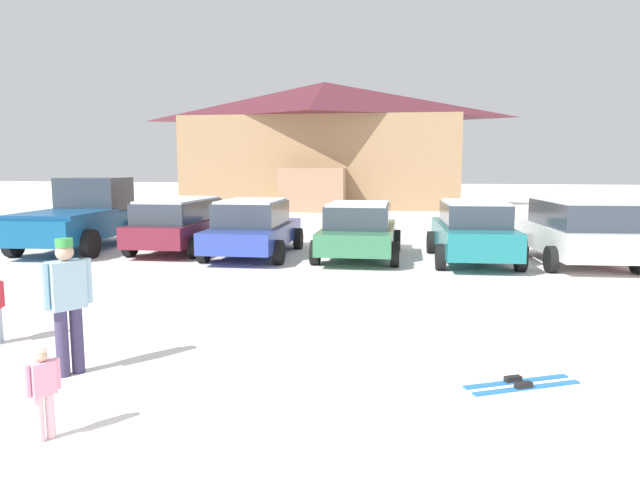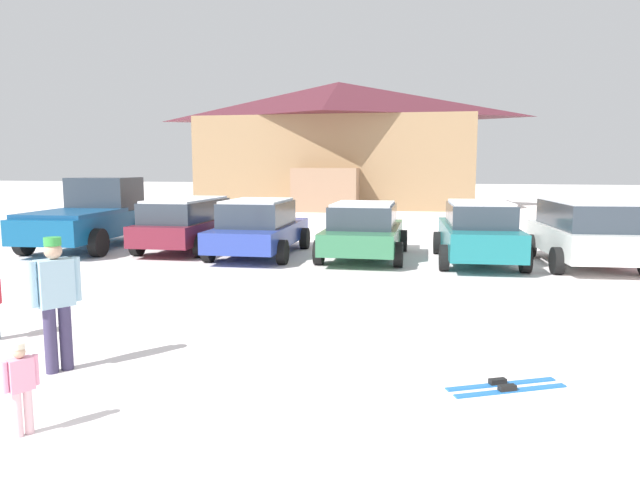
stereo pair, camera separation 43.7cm
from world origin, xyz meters
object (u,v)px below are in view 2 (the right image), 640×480
at_px(pair_of_skis, 505,387).
at_px(pickup_truck, 93,215).
at_px(parked_green_coupe, 364,230).
at_px(skier_adult_in_blue_parka, 56,296).
at_px(parked_white_suv, 585,230).
at_px(parked_teal_hatchback, 478,232).
at_px(skier_child_in_pink_snowsuit, 21,384).
at_px(parked_blue_hatchback, 259,227).
at_px(ski_lodge, 338,144).
at_px(parked_maroon_van, 187,222).

bearing_deg(pair_of_skis, pickup_truck, 141.69).
bearing_deg(pair_of_skis, parked_green_coupe, 108.47).
bearing_deg(skier_adult_in_blue_parka, parked_white_suv, 49.91).
relative_size(parked_teal_hatchback, pair_of_skis, 3.33).
bearing_deg(skier_child_in_pink_snowsuit, pair_of_skis, 25.87).
xyz_separation_m(parked_green_coupe, pair_of_skis, (2.96, -8.85, -0.76)).
bearing_deg(pickup_truck, skier_child_in_pink_snowsuit, -58.33).
bearing_deg(parked_blue_hatchback, skier_adult_in_blue_parka, -86.40).
bearing_deg(pickup_truck, pair_of_skis, -38.31).
relative_size(parked_blue_hatchback, skier_child_in_pink_snowsuit, 5.25).
relative_size(ski_lodge, parked_white_suv, 4.06).
height_order(parked_green_coupe, skier_adult_in_blue_parka, skier_adult_in_blue_parka).
distance_m(skier_child_in_pink_snowsuit, pair_of_skis, 5.05).
bearing_deg(skier_child_in_pink_snowsuit, parked_white_suv, 56.93).
distance_m(parked_white_suv, skier_adult_in_blue_parka, 12.40).
relative_size(ski_lodge, skier_adult_in_blue_parka, 10.36).
height_order(ski_lodge, parked_teal_hatchback, ski_lodge).
distance_m(parked_blue_hatchback, skier_child_in_pink_snowsuit, 10.93).
bearing_deg(ski_lodge, skier_adult_in_blue_parka, -85.50).
distance_m(ski_lodge, parked_teal_hatchback, 22.13).
height_order(parked_teal_hatchback, parked_white_suv, parked_white_suv).
bearing_deg(parked_teal_hatchback, ski_lodge, 110.67).
height_order(pickup_truck, skier_adult_in_blue_parka, pickup_truck).
bearing_deg(skier_adult_in_blue_parka, parked_teal_hatchback, 60.15).
bearing_deg(skier_adult_in_blue_parka, pickup_truck, 122.35).
relative_size(parked_green_coupe, pair_of_skis, 3.28).
relative_size(parked_blue_hatchback, pickup_truck, 0.86).
distance_m(parked_blue_hatchback, pair_of_skis, 10.50).
bearing_deg(parked_white_suv, parked_teal_hatchback, -177.72).
bearing_deg(skier_adult_in_blue_parka, parked_green_coupe, 75.99).
relative_size(ski_lodge, pair_of_skis, 12.70).
height_order(parked_white_suv, pair_of_skis, parked_white_suv).
distance_m(parked_green_coupe, parked_white_suv, 5.62).
relative_size(parked_teal_hatchback, skier_child_in_pink_snowsuit, 5.08).
distance_m(parked_green_coupe, skier_adult_in_blue_parka, 9.78).
height_order(parked_blue_hatchback, parked_green_coupe, parked_blue_hatchback).
height_order(skier_child_in_pink_snowsuit, skier_adult_in_blue_parka, skier_adult_in_blue_parka).
bearing_deg(parked_blue_hatchback, parked_teal_hatchback, 0.94).
relative_size(parked_maroon_van, parked_green_coupe, 1.00).
bearing_deg(skier_adult_in_blue_parka, parked_maroon_van, 107.16).
xyz_separation_m(skier_child_in_pink_snowsuit, pair_of_skis, (4.53, 2.19, -0.48)).
distance_m(parked_maroon_van, skier_adult_in_blue_parka, 10.27).
xyz_separation_m(ski_lodge, skier_child_in_pink_snowsuit, (3.15, -31.44, -3.40)).
bearing_deg(skier_adult_in_blue_parka, skier_child_in_pink_snowsuit, -62.83).
bearing_deg(parked_white_suv, parked_blue_hatchback, -178.65).
xyz_separation_m(parked_blue_hatchback, skier_adult_in_blue_parka, (0.58, -9.28, 0.14)).
xyz_separation_m(parked_maroon_van, pickup_truck, (-3.12, -0.10, 0.14)).
xyz_separation_m(ski_lodge, parked_teal_hatchback, (7.74, -20.51, -3.08)).
height_order(ski_lodge, pair_of_skis, ski_lodge).
distance_m(parked_green_coupe, skier_child_in_pink_snowsuit, 11.15).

